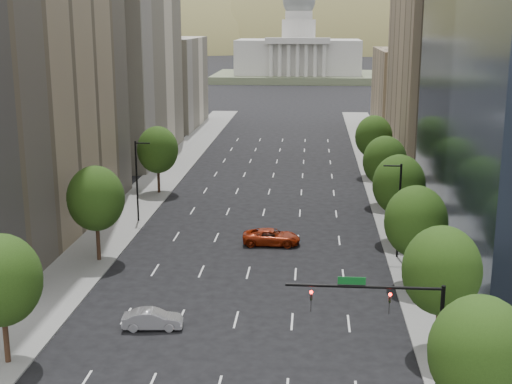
% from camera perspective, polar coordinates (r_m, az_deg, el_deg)
% --- Properties ---
extents(sidewalk_left, '(6.00, 200.00, 0.15)m').
position_cam_1_polar(sidewalk_left, '(74.64, -11.89, -3.36)').
color(sidewalk_left, slate).
rests_on(sidewalk_left, ground).
extents(sidewalk_right, '(6.00, 200.00, 0.15)m').
position_cam_1_polar(sidewalk_right, '(72.39, 12.44, -3.93)').
color(sidewalk_right, slate).
rests_on(sidewalk_right, ground).
extents(midrise_cream_left, '(14.00, 30.00, 35.00)m').
position_cam_1_polar(midrise_cream_left, '(115.46, -10.90, 11.48)').
color(midrise_cream_left, beige).
rests_on(midrise_cream_left, ground).
extents(filler_left, '(14.00, 26.00, 18.00)m').
position_cam_1_polar(filler_left, '(148.02, -7.37, 8.78)').
color(filler_left, beige).
rests_on(filler_left, ground).
extents(parking_tan_right, '(14.00, 30.00, 30.00)m').
position_cam_1_polar(parking_tan_right, '(110.29, 15.05, 9.86)').
color(parking_tan_right, '#8C7759').
rests_on(parking_tan_right, ground).
extents(filler_right, '(14.00, 26.00, 16.00)m').
position_cam_1_polar(filler_right, '(143.34, 12.55, 8.00)').
color(filler_right, '#8C7759').
rests_on(filler_right, ground).
extents(tree_right_0, '(5.20, 5.20, 8.39)m').
position_cam_1_polar(tree_right_0, '(38.11, 17.62, -12.29)').
color(tree_right_0, '#382316').
rests_on(tree_right_0, ground).
extents(tree_right_1, '(5.20, 5.20, 8.75)m').
position_cam_1_polar(tree_right_1, '(47.90, 14.78, -6.16)').
color(tree_right_1, '#382316').
rests_on(tree_right_1, ground).
extents(tree_right_2, '(5.20, 5.20, 8.61)m').
position_cam_1_polar(tree_right_2, '(59.22, 12.80, -2.34)').
color(tree_right_2, '#382316').
rests_on(tree_right_2, ground).
extents(tree_right_3, '(5.20, 5.20, 8.89)m').
position_cam_1_polar(tree_right_3, '(70.66, 11.48, 0.58)').
color(tree_right_3, '#382316').
rests_on(tree_right_3, ground).
extents(tree_right_4, '(5.20, 5.20, 8.46)m').
position_cam_1_polar(tree_right_4, '(84.36, 10.37, 2.47)').
color(tree_right_4, '#382316').
rests_on(tree_right_4, ground).
extents(tree_right_5, '(5.20, 5.20, 8.75)m').
position_cam_1_polar(tree_right_5, '(99.98, 9.50, 4.43)').
color(tree_right_5, '#382316').
rests_on(tree_right_5, ground).
extents(tree_left_0, '(5.20, 5.20, 8.75)m').
position_cam_1_polar(tree_left_0, '(47.50, -19.93, -6.72)').
color(tree_left_0, '#382316').
rests_on(tree_left_0, ground).
extents(tree_left_1, '(5.20, 5.20, 8.97)m').
position_cam_1_polar(tree_left_1, '(65.28, -12.82, -0.51)').
color(tree_left_1, '#382316').
rests_on(tree_left_1, ground).
extents(tree_left_2, '(5.20, 5.20, 8.68)m').
position_cam_1_polar(tree_left_2, '(89.91, -7.95, 3.40)').
color(tree_left_2, '#382316').
rests_on(tree_left_2, ground).
extents(streetlight_rn, '(1.70, 0.20, 9.00)m').
position_cam_1_polar(streetlight_rn, '(66.03, 11.44, -1.28)').
color(streetlight_rn, black).
rests_on(streetlight_rn, ground).
extents(streetlight_ln, '(1.70, 0.20, 9.00)m').
position_cam_1_polar(streetlight_ln, '(77.55, -9.57, 1.05)').
color(streetlight_ln, black).
rests_on(streetlight_ln, ground).
extents(traffic_signal, '(9.12, 0.40, 7.38)m').
position_cam_1_polar(traffic_signal, '(42.06, 11.42, -9.67)').
color(traffic_signal, black).
rests_on(traffic_signal, ground).
extents(capitol, '(60.00, 40.00, 35.20)m').
position_cam_1_polar(capitol, '(258.41, 3.44, 10.89)').
color(capitol, '#596647').
rests_on(capitol, ground).
extents(foothills, '(720.00, 413.00, 263.00)m').
position_cam_1_polar(foothills, '(611.32, 7.37, 8.13)').
color(foothills, olive).
rests_on(foothills, ground).
extents(car_silver, '(4.47, 1.95, 1.43)m').
position_cam_1_polar(car_silver, '(52.09, -8.36, -10.14)').
color(car_silver, '#A3A3A8').
rests_on(car_silver, ground).
extents(car_red_far, '(5.69, 2.67, 1.58)m').
position_cam_1_polar(car_red_far, '(69.81, 1.26, -3.65)').
color(car_red_far, maroon).
rests_on(car_red_far, ground).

